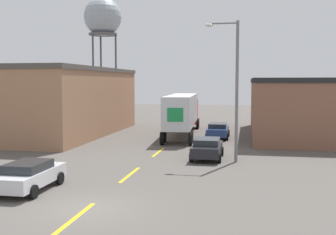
% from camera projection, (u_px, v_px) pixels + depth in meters
% --- Properties ---
extents(ground_plane, '(160.00, 160.00, 0.00)m').
position_uv_depth(ground_plane, '(87.00, 209.00, 17.30)').
color(ground_plane, '#56514C').
extents(road_centerline, '(0.20, 19.44, 0.01)m').
position_uv_depth(road_centerline, '(130.00, 175.00, 23.69)').
color(road_centerline, gold).
rests_on(road_centerline, ground_plane).
extents(warehouse_left, '(8.71, 20.49, 6.61)m').
position_uv_depth(warehouse_left, '(66.00, 101.00, 41.63)').
color(warehouse_left, '#9E7051').
rests_on(warehouse_left, ground_plane).
extents(warehouse_right, '(13.83, 19.15, 5.54)m').
position_uv_depth(warehouse_right, '(324.00, 107.00, 40.47)').
color(warehouse_right, brown).
rests_on(warehouse_right, ground_plane).
extents(semi_truck, '(3.62, 15.61, 3.99)m').
position_uv_depth(semi_truck, '(183.00, 111.00, 41.18)').
color(semi_truck, '#B21919').
rests_on(semi_truck, ground_plane).
extents(parked_car_right_mid, '(2.06, 4.36, 1.40)m').
position_uv_depth(parked_car_right_mid, '(207.00, 148.00, 28.57)').
color(parked_car_right_mid, black).
rests_on(parked_car_right_mid, ground_plane).
extents(parked_car_left_near, '(2.06, 4.36, 1.40)m').
position_uv_depth(parked_car_left_near, '(29.00, 175.00, 20.18)').
color(parked_car_left_near, silver).
rests_on(parked_car_left_near, ground_plane).
extents(parked_car_right_far, '(2.06, 4.36, 1.40)m').
position_uv_depth(parked_car_right_far, '(218.00, 130.00, 39.07)').
color(parked_car_right_far, navy).
rests_on(parked_car_right_far, ground_plane).
extents(water_tower, '(5.63, 5.63, 17.76)m').
position_uv_depth(water_tower, '(103.00, 18.00, 62.83)').
color(water_tower, '#47474C').
rests_on(water_tower, ground_plane).
extents(street_lamp, '(2.21, 0.32, 9.11)m').
position_uv_depth(street_lamp, '(234.00, 82.00, 27.08)').
color(street_lamp, slate).
rests_on(street_lamp, ground_plane).
extents(fire_hydrant, '(0.22, 0.22, 0.93)m').
position_uv_depth(fire_hydrant, '(16.00, 171.00, 22.58)').
color(fire_hydrant, gold).
rests_on(fire_hydrant, ground_plane).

